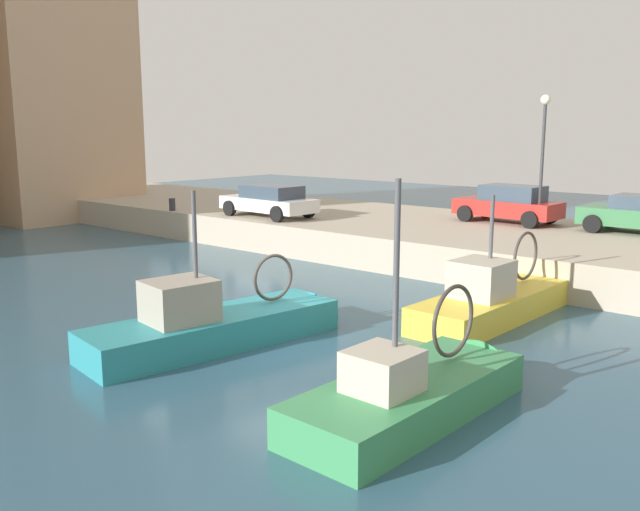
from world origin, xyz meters
The scene contains 10 objects.
water_surface centered at (0.00, 0.00, 0.00)m, with size 80.00×80.00×0.00m, color #2D5166.
quay_wall centered at (11.50, 0.00, 0.60)m, with size 9.00×56.00×1.20m, color #ADA08C.
fishing_boat_yellow centered at (4.75, -3.12, 0.14)m, with size 6.71×2.08×3.98m.
fishing_boat_green centered at (-1.82, -4.83, 0.09)m, with size 5.77×2.15×4.90m.
fishing_boat_teal centered at (-1.45, 0.66, 0.13)m, with size 6.97×2.73×4.31m.
parked_car_red centered at (13.38, 0.80, 1.94)m, with size 2.01×4.09×1.47m.
parked_car_white centered at (8.62, 9.15, 1.88)m, with size 2.13×4.35×1.32m.
mooring_bollard_mid centered at (7.35, 14.00, 1.48)m, with size 0.28×0.28×0.55m, color #2D2D33.
quay_streetlamp centered at (13.00, -0.58, 4.45)m, with size 0.36×0.36×4.83m.
waterfront_building_west_mid centered at (7.61, 24.50, 10.93)m, with size 7.49×6.65×21.82m.
Camera 1 is at (-11.57, -10.82, 4.88)m, focal length 38.50 mm.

